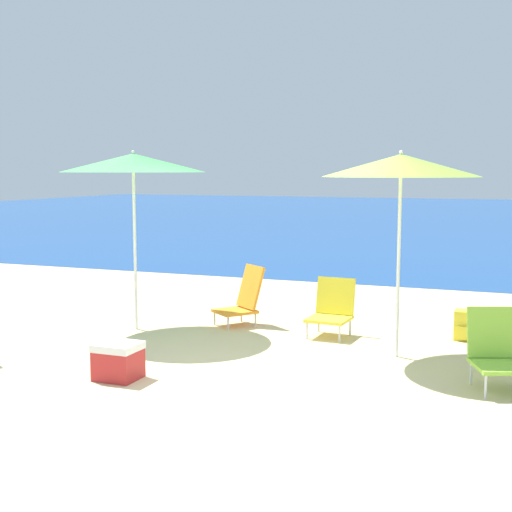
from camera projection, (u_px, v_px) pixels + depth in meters
name	position (u px, v px, depth m)	size (l,w,h in m)	color
ground_plane	(227.00, 380.00, 6.73)	(60.00, 60.00, 0.00)	#D1BA89
sea_water	(471.00, 216.00, 30.77)	(60.00, 40.00, 0.01)	#19478C
beach_umbrella_green	(133.00, 163.00, 8.66)	(1.77, 1.77, 2.22)	white
beach_umbrella_lime	(401.00, 166.00, 7.35)	(1.64, 1.64, 2.18)	white
beach_chair_orange	(243.00, 298.00, 9.11)	(0.68, 0.70, 0.76)	silver
beach_chair_lime	(497.00, 350.00, 6.46)	(0.64, 0.69, 0.72)	silver
beach_chair_yellow	(332.00, 308.00, 8.55)	(0.50, 0.56, 0.68)	silver
backpack_yellow	(469.00, 326.00, 8.31)	(0.33, 0.26, 0.35)	yellow
cooler_box	(118.00, 361.00, 6.75)	(0.40, 0.36, 0.35)	#B72828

